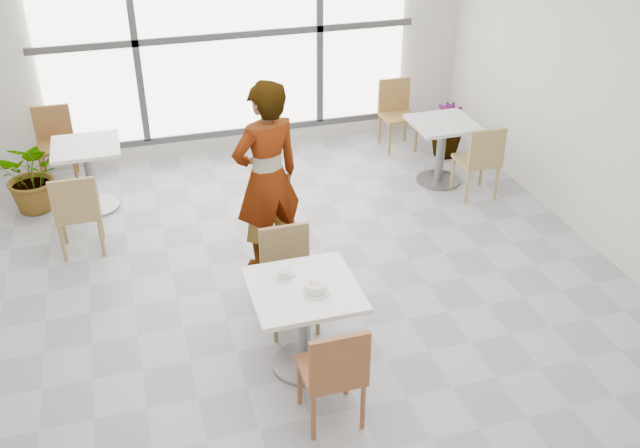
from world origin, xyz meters
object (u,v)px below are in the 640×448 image
object	(u,v)px
chair_far	(288,271)
bg_chair_right_far	(396,109)
bg_chair_left_far	(55,139)
plant_right	(447,131)
person	(267,178)
bg_chair_right_near	(481,158)
oatmeal_bowl	(316,287)
bg_chair_left_near	(77,209)
bg_table_right	(441,143)
plant_left	(33,175)
coffee_cup	(284,275)
bg_table_left	(89,168)
main_table	(304,312)
chair_near	(334,370)

from	to	relation	value
chair_far	bg_chair_right_far	bearing A→B (deg)	54.80
bg_chair_left_far	chair_far	bearing A→B (deg)	-60.73
plant_right	person	bearing A→B (deg)	-146.13
person	bg_chair_right_near	size ratio (longest dim) A/B	2.12
plant_right	oatmeal_bowl	bearing A→B (deg)	-128.49
person	bg_chair_left_near	bearing A→B (deg)	-39.82
oatmeal_bowl	bg_chair_left_near	xyz separation A→B (m)	(-1.71, 2.28, -0.29)
person	bg_table_right	bearing A→B (deg)	-170.72
plant_left	coffee_cup	bearing A→B (deg)	-57.45
bg_table_left	bg_chair_right_near	world-z (taller)	bg_chair_right_near
oatmeal_bowl	bg_table_left	xyz separation A→B (m)	(-1.59, 3.24, -0.31)
bg_table_left	plant_right	world-z (taller)	bg_table_left
chair_far	bg_chair_left_far	bearing A→B (deg)	119.27
person	coffee_cup	bearing A→B (deg)	64.79
coffee_cup	bg_table_right	world-z (taller)	coffee_cup
bg_chair_right_far	plant_left	xyz separation A→B (m)	(-4.38, -0.49, -0.08)
coffee_cup	bg_chair_left_far	size ratio (longest dim) A/B	0.18
bg_chair_right_near	bg_chair_right_far	size ratio (longest dim) A/B	1.00
main_table	plant_right	xyz separation A→B (m)	(2.76, 3.30, -0.19)
bg_chair_left_far	plant_right	distance (m)	4.71
chair_far	bg_chair_right_near	world-z (taller)	same
person	bg_table_left	distance (m)	2.34
oatmeal_bowl	plant_right	distance (m)	4.35
chair_near	oatmeal_bowl	bearing A→B (deg)	-93.58
person	plant_left	xyz separation A→B (m)	(-2.18, 1.80, -0.51)
bg_chair_left_far	bg_chair_right_near	size ratio (longest dim) A/B	1.00
main_table	chair_far	xyz separation A→B (m)	(0.03, 0.60, -0.02)
bg_chair_right_far	plant_left	distance (m)	4.41
bg_table_left	plant_right	size ratio (longest dim) A/B	1.12
bg_table_left	bg_chair_left_far	world-z (taller)	bg_chair_left_far
main_table	plant_left	bearing A→B (deg)	122.70
person	bg_chair_left_far	world-z (taller)	person
coffee_cup	bg_chair_right_near	world-z (taller)	bg_chair_right_near
bg_chair_left_near	bg_chair_right_far	bearing A→B (deg)	-157.99
coffee_cup	bg_chair_right_near	size ratio (longest dim) A/B	0.18
bg_chair_right_far	plant_right	distance (m)	0.71
coffee_cup	plant_left	distance (m)	3.73
bg_table_right	bg_chair_left_far	distance (m)	4.48
person	bg_table_right	distance (m)	2.62
person	bg_table_right	xyz separation A→B (m)	(2.31, 1.17, -0.44)
oatmeal_bowl	bg_chair_right_far	world-z (taller)	bg_chair_right_far
chair_far	plant_left	size ratio (longest dim) A/B	1.05
main_table	bg_table_right	distance (m)	3.57
chair_near	plant_left	bearing A→B (deg)	-61.52
bg_chair_left_far	bg_chair_right_far	bearing A→B (deg)	-3.42
chair_near	bg_chair_left_far	xyz separation A→B (m)	(-1.92, 4.69, 0.00)
bg_chair_left_far	plant_left	size ratio (longest dim) A/B	1.05
chair_near	plant_right	world-z (taller)	chair_near
plant_left	bg_table_right	bearing A→B (deg)	-7.98
person	chair_far	bearing A→B (deg)	69.85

